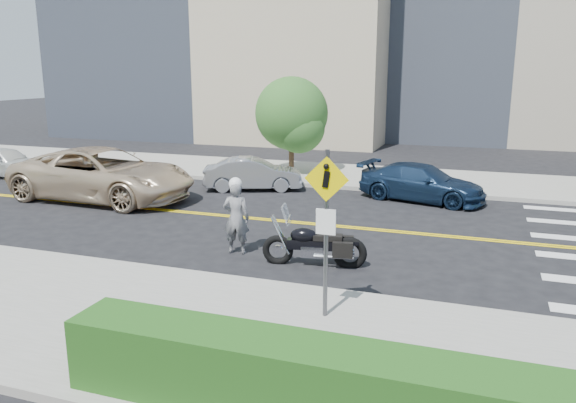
% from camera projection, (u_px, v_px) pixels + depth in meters
% --- Properties ---
extents(ground_plane, '(120.00, 120.00, 0.00)m').
position_uv_depth(ground_plane, '(248.00, 218.00, 17.25)').
color(ground_plane, black).
rests_on(ground_plane, ground).
extents(sidewalk_near, '(60.00, 5.00, 0.15)m').
position_uv_depth(sidewalk_near, '(88.00, 313.00, 10.34)').
color(sidewalk_near, '#9E9B91').
rests_on(sidewalk_near, ground_plane).
extents(sidewalk_far, '(60.00, 5.00, 0.15)m').
position_uv_depth(sidewalk_far, '(317.00, 174.00, 24.12)').
color(sidewalk_far, '#9E9B91').
rests_on(sidewalk_far, ground_plane).
extents(hedge, '(9.00, 0.90, 1.00)m').
position_uv_depth(hedge, '(404.00, 400.00, 6.63)').
color(hedge, '#235619').
rests_on(hedge, sidewalk_near).
extents(pedestrian_sign, '(0.78, 0.08, 3.00)m').
position_uv_depth(pedestrian_sign, '(326.00, 218.00, 9.65)').
color(pedestrian_sign, '#4C4C51').
rests_on(pedestrian_sign, sidewalk_near).
extents(motorcyclist, '(0.72, 0.54, 1.92)m').
position_uv_depth(motorcyclist, '(236.00, 216.00, 13.75)').
color(motorcyclist, '#B0B0B5').
rests_on(motorcyclist, ground).
extents(motorcycle, '(2.43, 1.13, 1.43)m').
position_uv_depth(motorcycle, '(315.00, 236.00, 12.93)').
color(motorcycle, black).
rests_on(motorcycle, ground).
extents(suv, '(6.60, 3.24, 1.80)m').
position_uv_depth(suv, '(103.00, 174.00, 19.48)').
color(suv, beige).
rests_on(suv, ground).
extents(parked_car_white, '(3.73, 1.51, 1.27)m').
position_uv_depth(parked_car_white, '(4.00, 162.00, 23.76)').
color(parked_car_white, white).
rests_on(parked_car_white, ground).
extents(parked_car_silver, '(3.90, 2.51, 1.21)m').
position_uv_depth(parked_car_silver, '(253.00, 174.00, 21.16)').
color(parked_car_silver, gray).
rests_on(parked_car_silver, ground).
extents(parked_car_blue, '(4.65, 2.78, 1.26)m').
position_uv_depth(parked_car_blue, '(422.00, 183.00, 19.40)').
color(parked_car_blue, '#192E4B').
rests_on(parked_car_blue, ground).
extents(tree_far_a, '(3.06, 3.06, 4.18)m').
position_uv_depth(tree_far_a, '(291.00, 114.00, 23.46)').
color(tree_far_a, '#382619').
rests_on(tree_far_a, ground).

